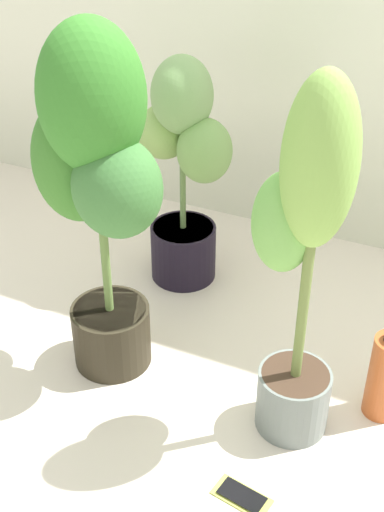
% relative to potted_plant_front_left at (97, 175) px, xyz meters
% --- Properties ---
extents(ground_plane, '(8.00, 8.00, 0.00)m').
position_rel_potted_plant_front_left_xyz_m(ground_plane, '(0.28, 0.09, -0.62)').
color(ground_plane, silver).
rests_on(ground_plane, ground).
extents(potted_plant_front_left, '(0.43, 0.35, 1.02)m').
position_rel_potted_plant_front_left_xyz_m(potted_plant_front_left, '(0.00, 0.00, 0.00)').
color(potted_plant_front_left, '#2F291B').
rests_on(potted_plant_front_left, ground).
extents(potted_plant_front_right, '(0.28, 0.24, 0.99)m').
position_rel_potted_plant_front_left_xyz_m(potted_plant_front_right, '(0.56, -0.02, -0.08)').
color(potted_plant_front_right, slate).
rests_on(potted_plant_front_right, ground).
extents(potted_plant_back_left, '(0.38, 0.26, 0.79)m').
position_rel_potted_plant_front_left_xyz_m(potted_plant_back_left, '(0.02, 0.48, -0.21)').
color(potted_plant_back_left, black).
rests_on(potted_plant_back_left, ground).
extents(cell_phone, '(0.15, 0.09, 0.01)m').
position_rel_potted_plant_front_left_xyz_m(cell_phone, '(0.54, -0.31, -0.62)').
color(cell_phone, '#C6D053').
rests_on(cell_phone, ground).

